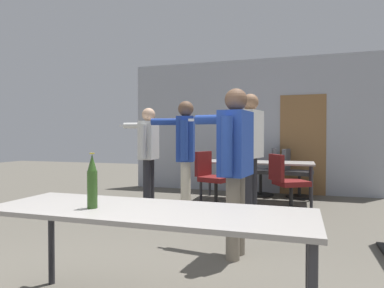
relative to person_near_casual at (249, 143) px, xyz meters
name	(u,v)px	position (x,y,z in m)	size (l,w,h in m)	color
back_wall	(251,126)	(-0.31, 2.37, 0.31)	(5.27, 0.12, 2.84)	#A3A8B2
conference_table_near	(148,219)	(-0.21, -3.06, -0.43)	(2.10, 0.69, 0.73)	gray
conference_table_far	(256,165)	(-0.06, 1.29, -0.43)	(2.04, 0.77, 0.73)	gray
person_near_casual	(249,143)	(0.00, 0.00, 0.00)	(0.79, 0.81, 1.82)	#28282D
person_center_tall	(148,147)	(-1.74, 0.22, -0.09)	(0.81, 0.63, 1.68)	#28282D
person_left_plaid	(234,156)	(0.10, -1.71, -0.09)	(0.75, 0.71, 1.67)	slate
person_far_watching	(185,147)	(-0.91, -0.27, -0.06)	(0.88, 0.63, 1.72)	beige
office_chair_far_right	(264,173)	(0.03, 1.96, -0.65)	(0.58, 0.52, 0.95)	black
office_chair_side_rolled	(212,181)	(-0.71, 0.60, -0.66)	(0.64, 0.59, 0.93)	black
office_chair_near_pushed	(287,185)	(0.52, 0.60, -0.68)	(0.67, 0.65, 0.91)	black
office_chair_far_left	(296,174)	(0.63, 1.96, -0.65)	(0.60, 0.55, 0.94)	black
beer_bottle	(92,182)	(-0.56, -3.15, -0.20)	(0.07, 0.07, 0.36)	#2D511E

